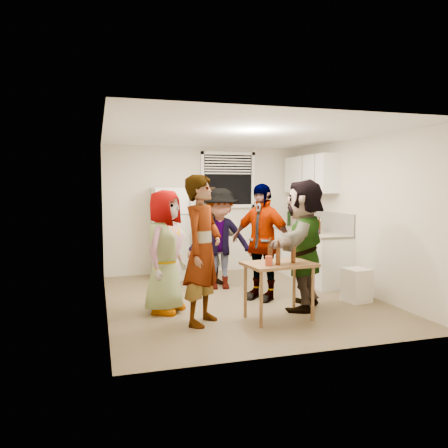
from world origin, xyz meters
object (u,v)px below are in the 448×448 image
object	(u,v)px
wine_bottle	(289,226)
guest_orange	(303,308)
blue_cup	(316,234)
serving_table	(278,319)
guest_back_right	(220,288)
guest_stripe	(203,323)
kettle	(304,230)
red_cup	(269,266)
guest_back_left	(212,285)
beer_bottle_counter	(319,234)
guest_grey	(166,311)
trash_bin	(357,285)
guest_black	(261,299)
beer_bottle_table	(270,263)
refrigerator	(172,233)

from	to	relation	value
wine_bottle	guest_orange	size ratio (longest dim) A/B	0.16
wine_bottle	blue_cup	distance (m)	1.60
serving_table	guest_back_right	world-z (taller)	serving_table
guest_stripe	kettle	bearing A→B (deg)	-9.48
red_cup	guest_back_left	bearing A→B (deg)	93.26
beer_bottle_counter	guest_back_right	world-z (taller)	beer_bottle_counter
wine_bottle	serving_table	world-z (taller)	wine_bottle
serving_table	red_cup	distance (m)	0.78
red_cup	guest_back_right	world-z (taller)	red_cup
blue_cup	guest_stripe	bearing A→B (deg)	-147.75
guest_grey	guest_back_left	xyz separation A→B (m)	(1.03, 1.39, 0.00)
trash_bin	guest_black	size ratio (longest dim) A/B	0.28
blue_cup	guest_orange	world-z (taller)	blue_cup
beer_bottle_table	guest_back_left	xyz separation A→B (m)	(-0.22, 2.13, -0.74)
refrigerator	wine_bottle	size ratio (longest dim) A/B	5.76
blue_cup	kettle	bearing A→B (deg)	80.38
serving_table	guest_back_right	distance (m)	1.87
guest_stripe	guest_black	size ratio (longest dim) A/B	1.06
guest_black	kettle	bearing A→B (deg)	95.75
kettle	guest_back_left	size ratio (longest dim) A/B	0.13
guest_orange	serving_table	bearing A→B (deg)	-15.57
serving_table	red_cup	world-z (taller)	red_cup
wine_bottle	guest_orange	distance (m)	3.14
beer_bottle_counter	beer_bottle_table	bearing A→B (deg)	-134.25
serving_table	beer_bottle_table	xyz separation A→B (m)	(-0.12, 0.01, 0.74)
kettle	serving_table	distance (m)	2.89
refrigerator	guest_orange	distance (m)	3.07
guest_black	guest_orange	xyz separation A→B (m)	(0.40, -0.62, 0.00)
blue_cup	trash_bin	xyz separation A→B (m)	(0.08, -1.14, -0.65)
guest_stripe	guest_orange	world-z (taller)	guest_orange
refrigerator	guest_back_left	world-z (taller)	refrigerator
beer_bottle_counter	guest_stripe	size ratio (longest dim) A/B	0.12
refrigerator	kettle	xyz separation A→B (m)	(2.40, -0.67, 0.05)
guest_back_left	kettle	bearing A→B (deg)	17.20
trash_bin	guest_back_left	xyz separation A→B (m)	(-1.80, 1.67, -0.25)
beer_bottle_counter	guest_black	xyz separation A→B (m)	(-1.31, -0.62, -0.90)
kettle	red_cup	xyz separation A→B (m)	(-1.71, -2.44, -0.16)
beer_bottle_table	red_cup	bearing A→B (deg)	-117.70
trash_bin	red_cup	distance (m)	1.85
wine_bottle	guest_black	distance (m)	2.78
serving_table	trash_bin	bearing A→B (deg)	17.69
wine_bottle	red_cup	bearing A→B (deg)	-118.44
refrigerator	serving_table	size ratio (longest dim) A/B	1.93
beer_bottle_table	blue_cup	bearing A→B (deg)	46.61
blue_cup	refrigerator	bearing A→B (deg)	149.33
blue_cup	guest_back_left	bearing A→B (deg)	162.98
wine_bottle	guest_black	size ratio (longest dim) A/B	0.17
trash_bin	guest_orange	world-z (taller)	trash_bin
beer_bottle_counter	guest_back_left	world-z (taller)	beer_bottle_counter
refrigerator	beer_bottle_table	world-z (taller)	refrigerator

